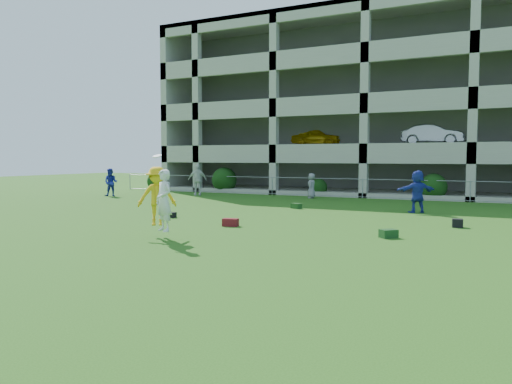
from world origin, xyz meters
The scene contains 14 objects.
ground centered at (0.00, 0.00, 0.00)m, with size 100.00×100.00×0.00m, color #235114.
bystander_a centered at (-14.60, 13.28, 0.88)m, with size 0.86×0.67×1.76m, color #212A98.
bystander_b centered at (-10.25, 16.55, 1.01)m, with size 1.19×0.49×2.02m, color silver.
bystander_c centered at (-2.73, 17.56, 0.75)m, with size 0.74×0.48×1.51m, color gray.
bystander_d centered at (4.21, 12.28, 0.95)m, with size 1.76×0.56×1.90m, color #21339A.
bag_red_a centered at (-1.06, 4.72, 0.14)m, with size 0.55×0.30×0.28m, color maroon.
bag_black_b centered at (-4.53, 5.88, 0.11)m, with size 0.40×0.25×0.22m, color black.
bag_green_c centered at (4.55, 4.67, 0.13)m, with size 0.50×0.35×0.26m, color #173A15.
crate_d centered at (6.24, 8.07, 0.15)m, with size 0.35×0.35×0.30m, color black.
bag_green_g centered at (-1.29, 11.55, 0.12)m, with size 0.50×0.30×0.25m, color #183A15.
frisbee_contest centered at (-1.69, 1.42, 1.26)m, with size 1.93×1.76×2.22m.
parking_garage centered at (0.00, 27.70, 6.01)m, with size 30.00×14.00×12.00m.
fence centered at (0.00, 19.00, 0.61)m, with size 36.06×0.06×1.20m.
shrub_row centered at (4.59, 19.70, 1.51)m, with size 34.38×2.52×3.50m.
Camera 1 is at (7.71, -10.73, 2.47)m, focal length 35.00 mm.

